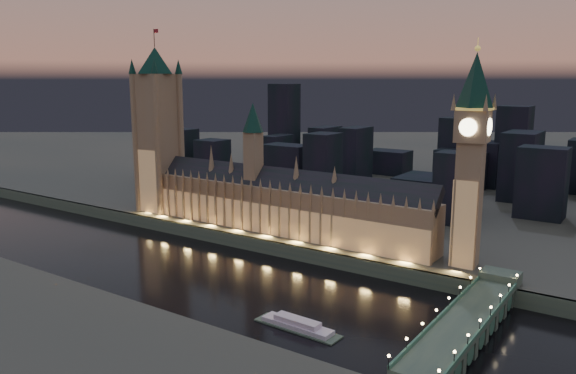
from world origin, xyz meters
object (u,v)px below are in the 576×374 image
Objects in this scene: palace_of_westminster at (278,202)px; river_boat at (297,325)px; westminster_bridge at (468,325)px; victoria_tower at (158,122)px; elizabeth_tower at (472,142)px.

palace_of_westminster is 124.23m from river_boat.
river_boat is (-60.00, -29.60, -4.44)m from westminster_bridge.
victoria_tower reaches higher than river_boat.
victoria_tower is 218.00m from elizabeth_tower.
westminster_bridge is (21.59, -65.38, -64.07)m from elizabeth_tower.
river_boat is at bearing -51.15° from palace_of_westminster.
victoria_tower is 3.24× the size of river_boat.
victoria_tower is 256.59m from westminster_bridge.
palace_of_westminster is at bearing -0.11° from victoria_tower.
victoria_tower is 214.54m from river_boat.
victoria_tower is at bearing 180.00° from elizabeth_tower.
palace_of_westminster reaches higher than westminster_bridge.
westminster_bridge is (239.59, -65.38, -64.50)m from victoria_tower.
westminster_bridge reaches higher than river_boat.
elizabeth_tower is 123.25m from river_boat.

